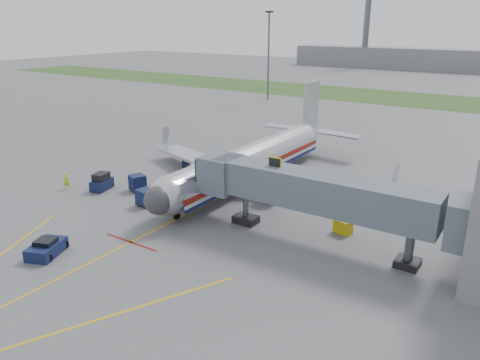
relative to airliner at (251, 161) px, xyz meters
The scene contains 16 objects.
ground 15.48m from the airliner, 90.01° to the right, with size 400.00×400.00×0.00m, color #565659.
grass_strip 74.80m from the airliner, 90.00° to the left, with size 300.00×25.00×0.01m, color #2D4C1E.
apron_markings 22.80m from the airliner, 90.01° to the right, with size 21.52×50.00×0.01m.
airliner is the anchor object (origin of this frame).
jet_bridge 16.54m from the airliner, 38.56° to the right, with size 25.30×4.00×6.90m.
light_mast_left 62.96m from the airliner, 118.72° to the left, with size 2.00×0.44×20.40m.
distant_terminal 155.08m from the airliner, 93.70° to the left, with size 120.00×14.00×8.00m, color slate.
control_tower 155.70m from the airliner, 104.96° to the left, with size 4.00×4.00×30.00m.
pushback_tug 25.06m from the airliner, 99.23° to the right, with size 3.13×3.82×1.37m.
baggage_tug 17.20m from the airliner, 137.50° to the right, with size 2.13×3.05×1.94m.
baggage_cart_a 13.23m from the airliner, 133.56° to the right, with size 2.15×2.15×1.77m.
baggage_cart_b 13.40m from the airliner, 112.21° to the right, with size 1.75×1.75×1.73m.
baggage_cart_c 9.78m from the airliner, behind, with size 1.82×1.82×1.55m.
belt_loader 8.83m from the airliner, 135.10° to the right, with size 1.83×3.92×1.85m.
ground_power_cart 16.32m from the airliner, 26.60° to the right, with size 1.73×1.36×1.22m.
ramp_worker 21.14m from the airliner, 139.59° to the right, with size 0.68×0.45×1.86m, color #CAEA1B.
Camera 1 is at (28.13, -29.07, 18.07)m, focal length 35.00 mm.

